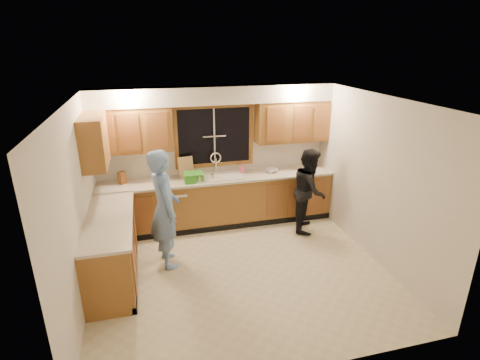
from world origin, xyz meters
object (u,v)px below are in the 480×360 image
object	(u,v)px
stove	(109,270)
man	(165,209)
soap_bottle	(242,168)
dishwasher	(172,208)
sink	(218,180)
bowl	(272,170)
woman	(309,190)
knife_block	(122,178)
dish_crate	(193,177)

from	to	relation	value
stove	man	xyz separation A→B (m)	(0.78, 0.72, 0.45)
man	soap_bottle	world-z (taller)	man
dishwasher	soap_bottle	bearing A→B (deg)	5.68
sink	dishwasher	world-z (taller)	sink
sink	bowl	world-z (taller)	sink
sink	woman	xyz separation A→B (m)	(1.51, -0.60, -0.12)
sink	dishwasher	size ratio (longest dim) A/B	1.05
dishwasher	stove	xyz separation A→B (m)	(-0.95, -1.81, 0.04)
man	woman	world-z (taller)	man
dishwasher	soap_bottle	distance (m)	1.45
woman	soap_bottle	size ratio (longest dim) A/B	8.64
sink	knife_block	distance (m)	1.66
knife_block	dish_crate	bearing A→B (deg)	-50.91
soap_bottle	stove	bearing A→B (deg)	-139.41
sink	man	xyz separation A→B (m)	(-1.02, -1.11, 0.04)
sink	bowl	distance (m)	1.02
man	dish_crate	bearing A→B (deg)	-38.37
stove	woman	bearing A→B (deg)	20.33
stove	soap_bottle	distance (m)	3.03
man	dishwasher	bearing A→B (deg)	-18.02
soap_bottle	bowl	size ratio (longest dim) A/B	0.74
sink	bowl	bearing A→B (deg)	0.88
dishwasher	dish_crate	world-z (taller)	dish_crate
dishwasher	bowl	size ratio (longest dim) A/B	3.49
dishwasher	man	size ratio (longest dim) A/B	0.45
dishwasher	man	bearing A→B (deg)	-98.88
stove	dish_crate	size ratio (longest dim) A/B	2.77
soap_bottle	man	bearing A→B (deg)	-140.49
stove	soap_bottle	size ratio (longest dim) A/B	5.22
knife_block	bowl	size ratio (longest dim) A/B	0.90
knife_block	sink	bearing A→B (deg)	-45.00
sink	dishwasher	bearing A→B (deg)	-179.01
woman	dishwasher	bearing A→B (deg)	101.91
soap_bottle	sink	bearing A→B (deg)	-165.99
bowl	dishwasher	bearing A→B (deg)	-179.07
sink	soap_bottle	world-z (taller)	sink
sink	soap_bottle	bearing A→B (deg)	14.01
bowl	man	bearing A→B (deg)	-151.06
sink	knife_block	size ratio (longest dim) A/B	4.09
knife_block	bowl	world-z (taller)	knife_block
woman	bowl	xyz separation A→B (m)	(-0.50, 0.61, 0.20)
dishwasher	stove	bearing A→B (deg)	-117.69
bowl	sink	bearing A→B (deg)	-179.12
dishwasher	woman	distance (m)	2.46
sink	bowl	size ratio (longest dim) A/B	3.66
dishwasher	knife_block	xyz separation A→B (m)	(-0.80, 0.10, 0.62)
dishwasher	man	xyz separation A→B (m)	(-0.17, -1.09, 0.49)
man	woman	xyz separation A→B (m)	(2.53, 0.51, -0.16)
stove	soap_bottle	xyz separation A→B (m)	(2.26, 1.94, 0.56)
man	soap_bottle	bearing A→B (deg)	-59.63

